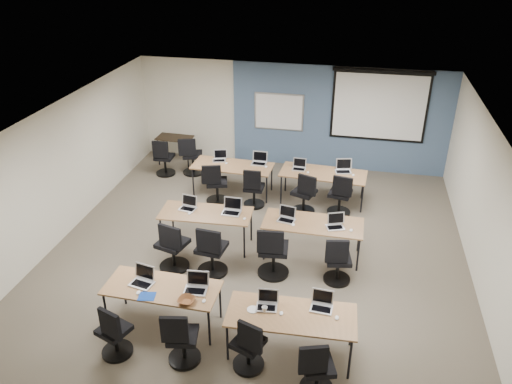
% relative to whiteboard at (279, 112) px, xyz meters
% --- Properties ---
extents(floor, '(8.00, 9.00, 0.02)m').
position_rel_whiteboard_xyz_m(floor, '(0.30, -4.43, -1.45)').
color(floor, '#6B6354').
rests_on(floor, ground).
extents(ceiling, '(8.00, 9.00, 0.02)m').
position_rel_whiteboard_xyz_m(ceiling, '(0.30, -4.43, 1.25)').
color(ceiling, white).
rests_on(ceiling, ground).
extents(wall_back, '(8.00, 0.04, 2.70)m').
position_rel_whiteboard_xyz_m(wall_back, '(0.30, 0.07, -0.10)').
color(wall_back, beige).
rests_on(wall_back, ground).
extents(wall_left, '(0.04, 9.00, 2.70)m').
position_rel_whiteboard_xyz_m(wall_left, '(-3.70, -4.43, -0.10)').
color(wall_left, beige).
rests_on(wall_left, ground).
extents(wall_right, '(0.04, 9.00, 2.70)m').
position_rel_whiteboard_xyz_m(wall_right, '(4.30, -4.43, -0.10)').
color(wall_right, beige).
rests_on(wall_right, ground).
extents(blue_accent_panel, '(5.50, 0.04, 2.70)m').
position_rel_whiteboard_xyz_m(blue_accent_panel, '(1.55, 0.04, -0.10)').
color(blue_accent_panel, '#3D5977').
rests_on(blue_accent_panel, wall_back).
extents(whiteboard, '(1.28, 0.03, 0.98)m').
position_rel_whiteboard_xyz_m(whiteboard, '(0.00, 0.00, 0.00)').
color(whiteboard, '#AFB5BA').
rests_on(whiteboard, wall_back).
extents(projector_screen, '(2.40, 0.10, 1.82)m').
position_rel_whiteboard_xyz_m(projector_screen, '(2.50, -0.02, 0.44)').
color(projector_screen, black).
rests_on(projector_screen, wall_back).
extents(training_table_front_left, '(1.79, 0.74, 0.73)m').
position_rel_whiteboard_xyz_m(training_table_front_left, '(-0.73, -6.51, -0.77)').
color(training_table_front_left, '#A88249').
rests_on(training_table_front_left, floor).
extents(training_table_front_right, '(1.87, 0.78, 0.73)m').
position_rel_whiteboard_xyz_m(training_table_front_right, '(1.31, -6.72, -0.76)').
color(training_table_front_right, '#A25F29').
rests_on(training_table_front_right, floor).
extents(training_table_mid_left, '(1.79, 0.75, 0.73)m').
position_rel_whiteboard_xyz_m(training_table_mid_left, '(-0.74, -4.17, -0.77)').
color(training_table_mid_left, '#A16E36').
rests_on(training_table_mid_left, floor).
extents(training_table_mid_right, '(1.88, 0.78, 0.73)m').
position_rel_whiteboard_xyz_m(training_table_mid_right, '(1.35, -4.13, -0.76)').
color(training_table_mid_right, olive).
rests_on(training_table_mid_right, floor).
extents(training_table_back_left, '(1.88, 0.78, 0.73)m').
position_rel_whiteboard_xyz_m(training_table_back_left, '(-0.76, -1.93, -0.76)').
color(training_table_back_left, brown).
rests_on(training_table_back_left, floor).
extents(training_table_back_right, '(1.94, 0.81, 0.73)m').
position_rel_whiteboard_xyz_m(training_table_back_right, '(1.36, -1.90, -0.76)').
color(training_table_back_right, '#9D6936').
rests_on(training_table_back_right, floor).
extents(laptop_0, '(0.35, 0.30, 0.26)m').
position_rel_whiteboard_xyz_m(laptop_0, '(-1.06, -6.46, -0.65)').
color(laptop_0, silver).
rests_on(laptop_0, training_table_front_left).
extents(mouse_0, '(0.08, 0.11, 0.04)m').
position_rel_whiteboard_xyz_m(mouse_0, '(-1.03, -6.72, -0.71)').
color(mouse_0, white).
rests_on(mouse_0, training_table_front_left).
extents(task_chair_0, '(0.48, 0.46, 0.95)m').
position_rel_whiteboard_xyz_m(task_chair_0, '(-1.19, -7.30, -1.06)').
color(task_chair_0, black).
rests_on(task_chair_0, floor).
extents(laptop_1, '(0.35, 0.30, 0.26)m').
position_rel_whiteboard_xyz_m(laptop_1, '(-0.19, -6.45, -0.66)').
color(laptop_1, '#BABAC3').
rests_on(laptop_1, training_table_front_left).
extents(mouse_1, '(0.07, 0.10, 0.03)m').
position_rel_whiteboard_xyz_m(mouse_1, '(0.00, -6.70, -0.71)').
color(mouse_1, white).
rests_on(mouse_1, training_table_front_left).
extents(task_chair_1, '(0.48, 0.48, 0.96)m').
position_rel_whiteboard_xyz_m(task_chair_1, '(-0.19, -7.23, -1.05)').
color(task_chair_1, black).
rests_on(task_chair_1, floor).
extents(laptop_2, '(0.31, 0.26, 0.23)m').
position_rel_whiteboard_xyz_m(laptop_2, '(0.94, -6.61, -0.66)').
color(laptop_2, '#AAAAB6').
rests_on(laptop_2, training_table_front_right).
extents(mouse_2, '(0.06, 0.09, 0.03)m').
position_rel_whiteboard_xyz_m(mouse_2, '(1.17, -6.74, -0.71)').
color(mouse_2, white).
rests_on(mouse_2, training_table_front_right).
extents(task_chair_2, '(0.48, 0.46, 0.95)m').
position_rel_whiteboard_xyz_m(task_chair_2, '(0.78, -7.15, -1.06)').
color(task_chair_2, black).
rests_on(task_chair_2, floor).
extents(laptop_3, '(0.32, 0.27, 0.24)m').
position_rel_whiteboard_xyz_m(laptop_3, '(1.72, -6.47, -0.66)').
color(laptop_3, '#B3B3BB').
rests_on(laptop_3, training_table_front_right).
extents(mouse_3, '(0.09, 0.11, 0.03)m').
position_rel_whiteboard_xyz_m(mouse_3, '(1.96, -6.67, -0.71)').
color(mouse_3, white).
rests_on(mouse_3, training_table_front_right).
extents(task_chair_3, '(0.49, 0.47, 0.96)m').
position_rel_whiteboard_xyz_m(task_chair_3, '(1.75, -7.38, -1.06)').
color(task_chair_3, black).
rests_on(task_chair_3, floor).
extents(laptop_4, '(0.32, 0.27, 0.24)m').
position_rel_whiteboard_xyz_m(laptop_4, '(-1.12, -4.07, -0.66)').
color(laptop_4, silver).
rests_on(laptop_4, training_table_mid_left).
extents(mouse_4, '(0.08, 0.11, 0.04)m').
position_rel_whiteboard_xyz_m(mouse_4, '(-1.03, -4.29, -0.71)').
color(mouse_4, white).
rests_on(mouse_4, training_table_mid_left).
extents(task_chair_4, '(0.57, 0.56, 1.04)m').
position_rel_whiteboard_xyz_m(task_chair_4, '(-1.10, -5.11, -1.02)').
color(task_chair_4, black).
rests_on(task_chair_4, floor).
extents(laptop_5, '(0.36, 0.31, 0.27)m').
position_rel_whiteboard_xyz_m(laptop_5, '(-0.24, -4.05, -0.65)').
color(laptop_5, '#B9B9C0').
rests_on(laptop_5, training_table_mid_left).
extents(mouse_5, '(0.06, 0.09, 0.03)m').
position_rel_whiteboard_xyz_m(mouse_5, '(0.06, -4.26, -0.71)').
color(mouse_5, white).
rests_on(mouse_5, training_table_mid_left).
extents(task_chair_5, '(0.56, 0.56, 1.04)m').
position_rel_whiteboard_xyz_m(task_chair_5, '(-0.37, -5.09, -1.02)').
color(task_chair_5, black).
rests_on(task_chair_5, floor).
extents(laptop_6, '(0.32, 0.27, 0.24)m').
position_rel_whiteboard_xyz_m(laptop_6, '(0.85, -4.11, -0.66)').
color(laptop_6, '#ADADAD').
rests_on(laptop_6, training_table_mid_right).
extents(mouse_6, '(0.08, 0.11, 0.04)m').
position_rel_whiteboard_xyz_m(mouse_6, '(1.00, -4.29, -0.71)').
color(mouse_6, white).
rests_on(mouse_6, training_table_mid_right).
extents(task_chair_6, '(0.58, 0.58, 1.05)m').
position_rel_whiteboard_xyz_m(task_chair_6, '(0.73, -4.91, -1.01)').
color(task_chair_6, black).
rests_on(task_chair_6, floor).
extents(laptop_7, '(0.32, 0.27, 0.24)m').
position_rel_whiteboard_xyz_m(laptop_7, '(1.77, -4.18, -0.66)').
color(laptop_7, silver).
rests_on(laptop_7, training_table_mid_right).
extents(mouse_7, '(0.09, 0.11, 0.04)m').
position_rel_whiteboard_xyz_m(mouse_7, '(2.07, -4.27, -0.71)').
color(mouse_7, white).
rests_on(mouse_7, training_table_mid_right).
extents(task_chair_7, '(0.49, 0.49, 0.97)m').
position_rel_whiteboard_xyz_m(task_chair_7, '(1.88, -4.88, -1.05)').
color(task_chair_7, black).
rests_on(task_chair_7, floor).
extents(laptop_8, '(0.31, 0.27, 0.24)m').
position_rel_whiteboard_xyz_m(laptop_8, '(-1.14, -1.70, -0.66)').
color(laptop_8, silver).
rests_on(laptop_8, training_table_back_left).
extents(mouse_8, '(0.07, 0.10, 0.03)m').
position_rel_whiteboard_xyz_m(mouse_8, '(-0.93, -1.87, -0.71)').
color(mouse_8, white).
rests_on(mouse_8, training_table_back_left).
extents(task_chair_8, '(0.53, 0.53, 1.01)m').
position_rel_whiteboard_xyz_m(task_chair_8, '(-1.03, -2.47, -1.03)').
color(task_chair_8, black).
rests_on(task_chair_8, floor).
extents(laptop_9, '(0.35, 0.30, 0.26)m').
position_rel_whiteboard_xyz_m(laptop_9, '(-0.17, -1.68, -0.65)').
color(laptop_9, '#ACACBA').
rests_on(laptop_9, training_table_back_left).
extents(mouse_9, '(0.08, 0.11, 0.04)m').
position_rel_whiteboard_xyz_m(mouse_9, '(0.03, -1.87, -0.71)').
color(mouse_9, white).
rests_on(mouse_9, training_table_back_left).
extents(task_chair_9, '(0.48, 0.48, 0.97)m').
position_rel_whiteboard_xyz_m(task_chair_9, '(-0.14, -2.47, -1.05)').
color(task_chair_9, black).
rests_on(task_chair_9, floor).
extents(laptop_10, '(0.30, 0.26, 0.23)m').
position_rel_whiteboard_xyz_m(laptop_10, '(0.79, -1.80, -0.66)').
color(laptop_10, silver).
rests_on(laptop_10, training_table_back_right).
extents(mouse_10, '(0.07, 0.09, 0.03)m').
position_rel_whiteboard_xyz_m(mouse_10, '(1.01, -1.97, -0.71)').
color(mouse_10, white).
rests_on(mouse_10, training_table_back_right).
extents(task_chair_10, '(0.54, 0.52, 1.00)m').
position_rel_whiteboard_xyz_m(task_chair_10, '(1.02, -2.54, -1.04)').
color(task_chair_10, black).
rests_on(task_chair_10, floor).
extents(laptop_11, '(0.36, 0.30, 0.27)m').
position_rel_whiteboard_xyz_m(laptop_11, '(1.79, -1.72, -0.65)').
color(laptop_11, '#B6B6B6').
rests_on(laptop_11, training_table_back_right).
extents(mouse_11, '(0.08, 0.11, 0.03)m').
position_rel_whiteboard_xyz_m(mouse_11, '(2.02, -1.91, -0.71)').
color(mouse_11, white).
rests_on(mouse_11, training_table_back_right).
extents(task_chair_11, '(0.52, 0.52, 1.00)m').
position_rel_whiteboard_xyz_m(task_chair_11, '(1.79, -2.43, -1.04)').
color(task_chair_11, black).
rests_on(task_chair_11, floor).
extents(blue_mousepad, '(0.28, 0.25, 0.01)m').
position_rel_whiteboard_xyz_m(blue_mousepad, '(-0.87, -6.77, -0.72)').
color(blue_mousepad, '#113796').
rests_on(blue_mousepad, training_table_front_left).
extents(snack_bowl, '(0.32, 0.32, 0.07)m').
position_rel_whiteboard_xyz_m(snack_bowl, '(-0.25, -6.77, -0.68)').
color(snack_bowl, brown).
rests_on(snack_bowl, training_table_front_left).
extents(snack_plate, '(0.19, 0.19, 0.01)m').
position_rel_whiteboard_xyz_m(snack_plate, '(0.75, -6.73, -0.71)').
color(snack_plate, white).
rests_on(snack_plate, training_table_front_right).
extents(coffee_cup, '(0.09, 0.09, 0.07)m').
position_rel_whiteboard_xyz_m(coffee_cup, '(0.93, -6.74, -0.67)').
color(coffee_cup, white).
rests_on(coffee_cup, snack_plate).
extents(utility_table, '(0.94, 0.52, 0.75)m').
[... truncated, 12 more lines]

